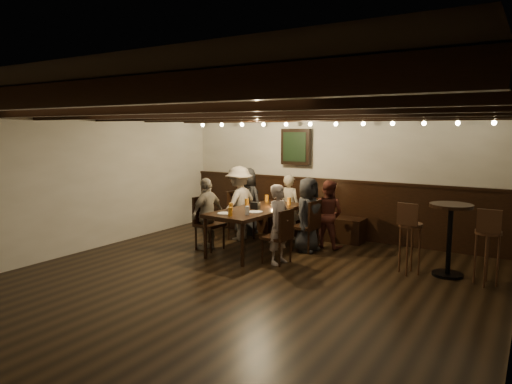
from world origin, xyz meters
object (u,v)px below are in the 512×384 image
Objects in this scene: chair_left_near at (240,225)px; chair_left_far at (209,233)px; person_left_near at (239,203)px; chair_right_near at (306,235)px; dining_table at (257,212)px; person_bench_centre at (289,207)px; person_left_far at (207,214)px; person_bench_right at (328,214)px; chair_right_far at (277,247)px; person_bench_left at (247,201)px; person_right_far at (279,224)px; bar_stool_right at (487,257)px; high_top_table at (450,229)px; bar_stool_left at (410,247)px; person_right_near at (308,215)px.

chair_left_near is 0.90m from chair_left_far.
chair_right_near is at bearing 90.00° from person_left_near.
chair_left_far is 0.66× the size of person_left_near.
person_bench_centre is (0.07, 1.05, -0.05)m from dining_table.
chair_left_far is 0.35m from person_left_far.
person_bench_right is at bearing 45.00° from dining_table.
chair_right_far is 0.61× the size of person_left_near.
person_left_near is (-0.03, 0.00, 0.42)m from chair_left_near.
person_bench_left is at bearing 135.00° from dining_table.
person_right_far is at bearing 140.71° from person_bench_left.
bar_stool_right is at bearing -74.51° from chair_right_far.
chair_left_far is 1.42m from person_bench_left.
chair_right_near is 2.37m from high_top_table.
chair_left_far is 0.89× the size of high_top_table.
person_left_near reaches higher than bar_stool_right.
person_left_near is 1.32× the size of bar_stool_left.
person_left_far reaches higher than high_top_table.
bar_stool_left is 1.00× the size of bar_stool_right.
chair_left_far is at bearing 122.03° from chair_right_near.
person_bench_centre is 1.19× the size of high_top_table.
chair_left_far is at bearing 1.93° from person_left_near.
person_left_far is 3.40m from bar_stool_left.
person_left_far is 1.19× the size of bar_stool_left.
person_bench_centre reaches higher than chair_left_far.
person_left_far reaches higher than dining_table.
dining_table is at bearing -173.76° from bar_stool_left.
person_right_far reaches higher than person_bench_right.
chair_left_far is 1.08× the size of chair_right_far.
person_bench_left is at bearing 74.46° from chair_right_near.
chair_right_far is 0.67× the size of person_right_near.
person_bench_centre is at bearing 154.37° from chair_left_far.
chair_left_far is at bearing 64.37° from person_bench_centre.
bar_stool_right is at bearing -92.26° from person_right_near.
dining_table is at bearing 90.00° from person_bench_centre.
chair_right_near is 0.63× the size of person_left_near.
chair_right_near is (1.50, 0.80, -0.01)m from chair_left_far.
dining_table is at bearing 177.12° from bar_stool_right.
person_left_near is 1.32× the size of bar_stool_right.
chair_right_near is at bearing 32.05° from dining_table.
dining_table is 1.27m from person_bench_left.
chair_left_near and chair_left_far have the same top height.
bar_stool_left is (3.41, -0.92, -0.28)m from person_bench_left.
person_left_near is 1.34× the size of high_top_table.
chair_left_near is 1.08× the size of chair_right_far.
person_bench_right is 0.94× the size of person_right_near.
bar_stool_left is at bearing 101.40° from person_left_far.
person_bench_right is (1.80, -0.13, -0.07)m from person_bench_left.
person_right_far is (-0.03, -0.90, 0.35)m from chair_right_near.
person_bench_right reaches higher than bar_stool_left.
person_left_far is 1.19× the size of bar_stool_right.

